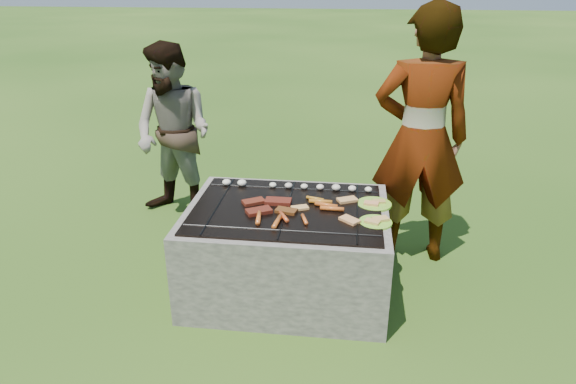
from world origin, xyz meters
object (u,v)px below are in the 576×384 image
Objects in this scene: plate_far at (374,204)px; cook at (421,139)px; fire_pit at (287,252)px; bystander at (174,134)px; plate_near at (376,222)px.

cook is (0.32, 0.45, 0.32)m from plate_far.
plate_far is 0.16× the size of cook.
fire_pit is 4.38× the size of plate_far.
plate_far is 0.64m from cook.
fire_pit is at bearing -166.75° from plate_far.
bystander is (-1.10, 1.05, 0.47)m from fire_pit.
fire_pit is at bearing 166.65° from plate_near.
cook is at bearing 6.76° from bystander.
plate_far is 0.20× the size of bystander.
plate_far is at bearing 53.27° from cook.
plate_near is 0.16× the size of bystander.
fire_pit is 0.86× the size of bystander.
bystander is (-1.66, 1.19, 0.14)m from plate_near.
cook reaches higher than fire_pit.
plate_near is 2.05m from bystander.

